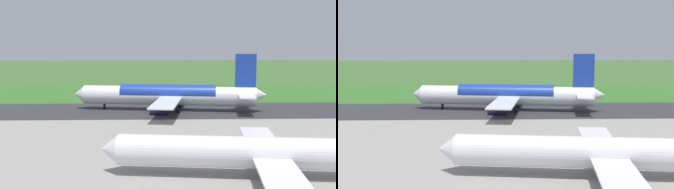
% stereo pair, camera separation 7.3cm
% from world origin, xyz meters
% --- Properties ---
extents(ground_plane, '(800.00, 800.00, 0.00)m').
position_xyz_m(ground_plane, '(0.00, 0.00, 0.00)').
color(ground_plane, '#3D662D').
extents(runway_asphalt, '(600.00, 28.27, 0.06)m').
position_xyz_m(runway_asphalt, '(0.00, 0.00, 0.03)').
color(runway_asphalt, '#2D3033').
rests_on(runway_asphalt, ground).
extents(apron_concrete, '(440.00, 110.00, 0.05)m').
position_xyz_m(apron_concrete, '(0.00, 50.67, 0.03)').
color(apron_concrete, gray).
rests_on(apron_concrete, ground).
extents(grass_verge_foreground, '(600.00, 80.00, 0.04)m').
position_xyz_m(grass_verge_foreground, '(0.00, -36.32, 0.02)').
color(grass_verge_foreground, '#346B27').
rests_on(grass_verge_foreground, ground).
extents(airliner_main, '(54.01, 44.40, 15.88)m').
position_xyz_m(airliner_main, '(8.79, 0.06, 4.35)').
color(airliner_main, white).
rests_on(airliner_main, ground).
extents(airliner_parked_mid, '(44.99, 36.92, 13.14)m').
position_xyz_m(airliner_parked_mid, '(-2.10, 57.65, 3.59)').
color(airliner_parked_mid, white).
rests_on(airliner_parked_mid, ground).
extents(no_stopping_sign, '(0.60, 0.10, 2.21)m').
position_xyz_m(no_stopping_sign, '(-13.08, -31.45, 1.33)').
color(no_stopping_sign, slate).
rests_on(no_stopping_sign, ground).
extents(traffic_cone_orange, '(0.40, 0.40, 0.55)m').
position_xyz_m(traffic_cone_orange, '(-6.57, -35.51, 0.28)').
color(traffic_cone_orange, orange).
rests_on(traffic_cone_orange, ground).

